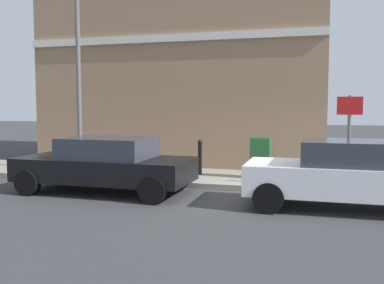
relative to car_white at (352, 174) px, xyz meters
The scene contains 9 objects.
ground 2.69m from the car_white, 73.15° to the left, with size 80.00×80.00×0.00m, color #38383A.
sidewalk 8.89m from the car_white, 72.89° to the left, with size 2.68×30.00×0.15m, color gray.
corner_building 10.01m from the car_white, 35.34° to the left, with size 7.81×10.12×7.43m.
car_white is the anchor object (origin of this frame).
car_black 5.84m from the car_white, 88.53° to the left, with size 2.00×4.42×1.41m.
utility_cabinet 3.43m from the car_white, 41.51° to the left, with size 0.46×0.61×1.15m.
bollard_near_cabinet 4.86m from the car_white, 56.74° to the left, with size 0.14×0.14×1.04m.
street_sign 1.82m from the car_white, ahead, with size 0.08×0.60×2.30m.
lamppost 8.63m from the car_white, 73.17° to the left, with size 0.20×0.44×5.72m.
Camera 1 is at (-10.46, -1.80, 2.22)m, focal length 40.86 mm.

